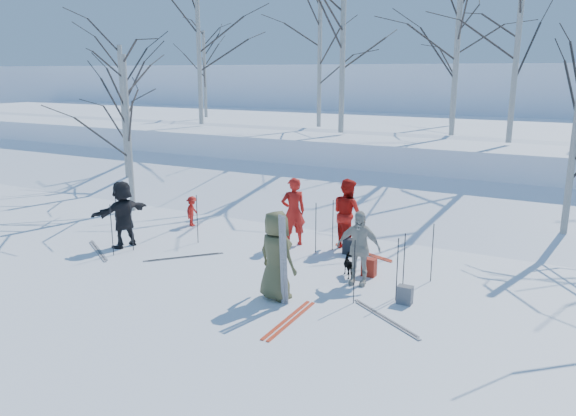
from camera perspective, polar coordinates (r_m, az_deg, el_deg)
The scene contains 41 objects.
ground at distance 12.99m, azimuth -3.19°, elevation -6.97°, with size 120.00×120.00×0.00m, color white.
snow_ramp at distance 18.99m, azimuth 7.96°, elevation 0.09°, with size 70.00×9.50×1.40m, color white.
snow_plateau at distance 28.28m, azimuth 15.27°, elevation 5.97°, with size 70.00×18.00×2.20m, color white.
far_hill at distance 48.80m, azimuth 21.27°, elevation 9.79°, with size 90.00×30.00×6.00m, color white.
skier_olive_center at distance 11.47m, azimuth -1.20°, elevation -4.85°, with size 0.91×0.59×1.86m, color #4E4E2F.
skier_red_north at distance 15.01m, azimuth 0.54°, elevation -0.38°, with size 0.68×0.44×1.85m, color #B51610.
skier_redor_behind at distance 14.84m, azimuth 6.07°, elevation -0.58°, with size 0.91×0.71×1.87m, color red.
skier_red_seated at distance 17.22m, azimuth -9.71°, elevation -0.32°, with size 0.60×0.34×0.92m, color #B51610.
skier_cream_east at distance 12.37m, azimuth 7.18°, elevation -4.03°, with size 0.98×0.41×1.67m, color beige.
skier_grey_west at distance 15.52m, azimuth -16.42°, elevation -0.59°, with size 1.67×0.53×1.80m, color black.
dog at distance 12.98m, azimuth 6.37°, elevation -5.84°, with size 0.28×0.61×0.52m, color black.
upright_ski_left at distance 11.13m, azimuth -0.64°, elevation -5.34°, with size 0.07×0.02×1.90m, color silver.
upright_ski_right at distance 11.10m, azimuth -0.29°, elevation -5.40°, with size 0.07×0.02×1.90m, color silver.
ski_pair_a at distance 14.49m, azimuth -10.52°, elevation -4.92°, with size 1.42×1.55×0.02m, color silver, non-canonical shape.
ski_pair_b at distance 10.81m, azimuth 0.14°, elevation -11.31°, with size 0.24×1.90×0.02m, color red, non-canonical shape.
ski_pair_c at distance 15.55m, azimuth -18.73°, elevation -4.13°, with size 1.72×1.18×0.02m, color silver, non-canonical shape.
ski_pair_d at distance 11.03m, azimuth 9.86°, elevation -11.00°, with size 1.70×1.20×0.02m, color silver, non-canonical shape.
ski_pair_e at distance 14.73m, azimuth 7.60°, elevation -4.49°, with size 1.85×0.85×0.02m, color red, non-canonical shape.
ski_pole_a at distance 12.00m, azimuth 11.69°, elevation -5.62°, with size 0.02×0.02×1.34m, color black.
ski_pole_b at distance 15.19m, azimuth -15.59°, elevation -1.73°, with size 0.02×0.02×1.34m, color black.
ski_pole_c at distance 11.65m, azimuth 11.02°, elevation -6.18°, with size 0.02×0.02×1.34m, color black.
ski_pole_d at distance 11.39m, azimuth 6.74°, elevation -6.48°, with size 0.02×0.02×1.34m, color black.
ski_pole_e at distance 14.39m, azimuth 2.84°, elevation -2.07°, with size 0.02×0.02×1.34m, color black.
ski_pole_f at distance 15.46m, azimuth -9.21°, elevation -1.12°, with size 0.02×0.02×1.34m, color black.
ski_pole_g at distance 14.89m, azimuth -17.47°, elevation -2.16°, with size 0.02×0.02×1.34m, color black.
ski_pole_h at distance 12.87m, azimuth 14.44°, elevation -4.44°, with size 0.02×0.02×1.34m, color black.
ski_pole_i at distance 15.43m, azimuth -16.96°, elevation -1.58°, with size 0.02×0.02×1.34m, color black.
ski_pole_j at distance 14.71m, azimuth 4.57°, elevation -1.75°, with size 0.02×0.02×1.34m, color black.
backpack_red at distance 13.08m, azimuth 8.22°, elevation -5.97°, with size 0.32×0.22×0.42m, color maroon.
backpack_grey at distance 11.71m, azimuth 11.79°, elevation -8.64°, with size 0.30×0.20×0.38m, color #58595F.
backpack_dark at distance 14.55m, azimuth 6.32°, elevation -3.90°, with size 0.34×0.24×0.40m, color black.
birch_plateau_a at distance 30.45m, azimuth -8.46°, elevation 13.26°, with size 3.69×3.69×4.42m, color silver, non-canonical shape.
birch_plateau_b at distance 24.96m, azimuth 3.22°, elevation 14.26°, with size 4.27×4.27×5.24m, color silver, non-canonical shape.
birch_plateau_e at distance 22.42m, azimuth 16.77°, elevation 14.58°, with size 4.71×4.71×5.87m, color silver, non-canonical shape.
birch_plateau_f at distance 26.53m, azimuth -9.05°, elevation 15.74°, with size 5.34×5.34×6.77m, color silver, non-canonical shape.
birch_plateau_g at distance 20.70m, azimuth 22.20°, elevation 14.22°, with size 4.68×4.68×5.83m, color silver, non-canonical shape.
birch_plateau_h at distance 27.53m, azimuth 16.68°, elevation 14.70°, with size 4.96×4.96×6.22m, color silver, non-canonical shape.
birch_plateau_i at distance 22.65m, azimuth 5.59°, elevation 16.53°, with size 5.52×5.52×7.03m, color silver, non-canonical shape.
birch_edge_a at distance 19.30m, azimuth -15.92°, elevation 7.17°, with size 4.18×4.18×5.11m, color silver, non-canonical shape.
birch_edge_d at distance 22.81m, azimuth -16.31°, elevation 8.63°, with size 4.48×4.48×5.54m, color silver, non-canonical shape.
birch_edge_e at distance 16.04m, azimuth 27.00°, elevation 5.26°, with size 4.29×4.29×5.27m, color silver, non-canonical shape.
Camera 1 is at (6.43, -10.31, 4.59)m, focal length 35.00 mm.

